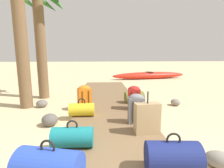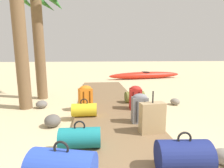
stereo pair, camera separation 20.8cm
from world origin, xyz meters
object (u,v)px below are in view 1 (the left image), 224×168
at_px(kayak, 149,75).
at_px(palm_tree_far_left, 38,7).
at_px(duffel_bag_olive, 134,97).
at_px(duffel_bag_teal, 73,137).
at_px(backpack_orange, 84,96).
at_px(backpack_red, 134,97).
at_px(suitcase_tan, 147,118).
at_px(duffel_bag_navy, 172,158).
at_px(duffel_bag_blue, 49,168).
at_px(backpack_grey, 136,108).
at_px(duffel_bag_yellow, 82,109).

bearing_deg(kayak, palm_tree_far_left, -137.04).
xyz_separation_m(duffel_bag_olive, duffel_bag_teal, (-1.36, -2.38, -0.00)).
distance_m(backpack_orange, backpack_red, 1.25).
relative_size(duffel_bag_teal, suitcase_tan, 0.82).
relative_size(backpack_red, palm_tree_far_left, 0.16).
distance_m(duffel_bag_navy, kayak, 8.64).
relative_size(backpack_orange, duffel_bag_teal, 0.94).
bearing_deg(duffel_bag_blue, kayak, 68.38).
bearing_deg(duffel_bag_navy, palm_tree_far_left, 123.11).
relative_size(duffel_bag_navy, backpack_orange, 1.10).
xyz_separation_m(backpack_red, kayak, (2.02, 5.97, -0.18)).
bearing_deg(backpack_orange, palm_tree_far_left, 136.79).
relative_size(duffel_bag_teal, palm_tree_far_left, 0.16).
bearing_deg(backpack_grey, suitcase_tan, -79.00).
distance_m(duffel_bag_teal, duffel_bag_blue, 0.80).
xyz_separation_m(duffel_bag_teal, backpack_red, (1.23, 1.75, 0.15)).
height_order(suitcase_tan, palm_tree_far_left, palm_tree_far_left).
relative_size(backpack_grey, backpack_orange, 1.04).
xyz_separation_m(duffel_bag_navy, duffel_bag_blue, (-1.34, -0.11, 0.01)).
distance_m(duffel_bag_blue, palm_tree_far_left, 5.04).
bearing_deg(kayak, duffel_bag_yellow, -116.97).
bearing_deg(kayak, duffel_bag_navy, -103.64).
xyz_separation_m(duffel_bag_navy, duffel_bag_olive, (0.15, 3.06, -0.03)).
bearing_deg(duffel_bag_blue, duffel_bag_yellow, 86.51).
height_order(duffel_bag_navy, duffel_bag_yellow, duffel_bag_navy).
xyz_separation_m(duffel_bag_navy, palm_tree_far_left, (-2.64, 4.05, 2.54)).
bearing_deg(duffel_bag_yellow, duffel_bag_navy, -59.28).
height_order(duffel_bag_blue, backpack_red, backpack_red).
bearing_deg(duffel_bag_navy, backpack_red, 89.54).
xyz_separation_m(duffel_bag_yellow, duffel_bag_teal, (-0.01, -1.35, 0.01)).
height_order(suitcase_tan, backpack_red, suitcase_tan).
distance_m(duffel_bag_yellow, duffel_bag_blue, 2.14).
height_order(duffel_bag_navy, duffel_bag_olive, duffel_bag_navy).
relative_size(backpack_orange, duffel_bag_blue, 0.77).
relative_size(palm_tree_far_left, kayak, 0.83).
bearing_deg(duffel_bag_teal, suitcase_tan, 17.71).
distance_m(duffel_bag_yellow, palm_tree_far_left, 3.58).
relative_size(backpack_orange, kayak, 0.13).
bearing_deg(duffel_bag_teal, backpack_orange, 89.63).
distance_m(suitcase_tan, duffel_bag_blue, 1.76).
distance_m(duffel_bag_yellow, backpack_red, 1.30).
height_order(duffel_bag_olive, backpack_red, backpack_red).
bearing_deg(duffel_bag_olive, backpack_grey, -99.56).
distance_m(duffel_bag_olive, palm_tree_far_left, 3.92).
distance_m(duffel_bag_navy, backpack_grey, 1.55).
distance_m(duffel_bag_navy, duffel_bag_olive, 3.06).
bearing_deg(duffel_bag_navy, duffel_bag_olive, 87.23).
relative_size(duffel_bag_olive, kayak, 0.12).
distance_m(backpack_grey, kayak, 7.19).
relative_size(duffel_bag_yellow, backpack_red, 0.94).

